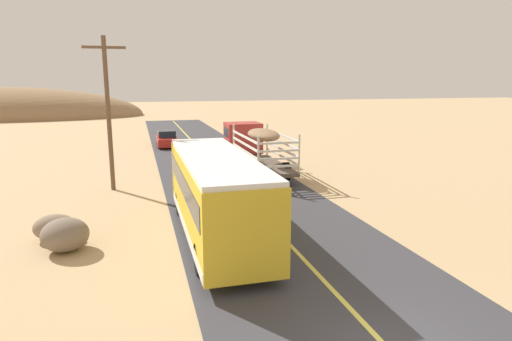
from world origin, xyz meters
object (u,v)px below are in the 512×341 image
Objects in this scene: bus at (216,193)px; boulder_near_shoulder at (65,235)px; power_pole_mid at (108,110)px; boulder_mid_field at (55,227)px; car_far at (167,139)px; livestock_truck at (250,142)px.

bus is 5.59m from boulder_near_shoulder.
power_pole_mid is (-4.24, 8.90, 2.69)m from bus.
boulder_near_shoulder is at bearing -66.79° from boulder_mid_field.
bus is 2.27× the size of car_far.
car_far is (-4.93, 11.64, -1.10)m from livestock_truck.
boulder_near_shoulder reaches higher than boulder_mid_field.
bus is 10.22m from power_pole_mid.
livestock_truck is at bearing 70.08° from bus.
bus is at bearing -0.18° from boulder_near_shoulder.
car_far is 2.63× the size of boulder_near_shoulder.
boulder_mid_field is (-1.78, -7.60, -3.94)m from power_pole_mid.
car_far is at bearing 112.97° from livestock_truck.
boulder_mid_field is at bearing -103.22° from power_pole_mid.
boulder_mid_field is (-5.82, -23.39, -0.20)m from car_far.
livestock_truck is at bearing 24.80° from power_pole_mid.
livestock_truck is 16.60m from boulder_near_shoulder.
livestock_truck is 6.19× the size of boulder_mid_field.
livestock_truck is at bearing 47.51° from boulder_mid_field.
boulder_mid_field is at bearing -103.98° from car_far.
car_far is 2.81× the size of boulder_mid_field.
livestock_truck is 0.97× the size of bus.
livestock_truck reaches higher than boulder_near_shoulder.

